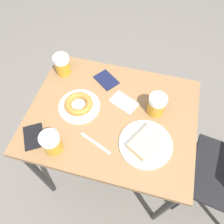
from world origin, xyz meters
name	(u,v)px	position (x,y,z in m)	size (l,w,h in m)	color
ground_plane	(112,165)	(0.00, 0.00, 0.00)	(8.00, 8.00, 0.00)	#666059
table	(112,123)	(0.00, 0.00, 0.67)	(0.65, 0.83, 0.76)	olive
plate_with_cake	(146,143)	(0.12, 0.19, 0.78)	(0.24, 0.24, 0.05)	white
plate_with_donut	(79,105)	(0.00, -0.17, 0.78)	(0.21, 0.21, 0.05)	white
beer_mug_left	(157,105)	(-0.07, 0.20, 0.82)	(0.09, 0.09, 0.11)	#C68C23
beer_mug_center	(62,65)	(-0.20, -0.33, 0.82)	(0.09, 0.09, 0.11)	#C68C23
beer_mug_right	(51,143)	(0.24, -0.21, 0.82)	(0.09, 0.09, 0.11)	#C68C23
napkin_folded	(124,102)	(-0.08, 0.04, 0.76)	(0.13, 0.16, 0.00)	white
fork	(95,143)	(0.17, -0.03, 0.76)	(0.07, 0.16, 0.00)	silver
passport_near_edge	(106,80)	(-0.20, -0.09, 0.76)	(0.15, 0.15, 0.01)	#141938
passport_far_edge	(34,136)	(0.21, -0.32, 0.76)	(0.15, 0.14, 0.01)	black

